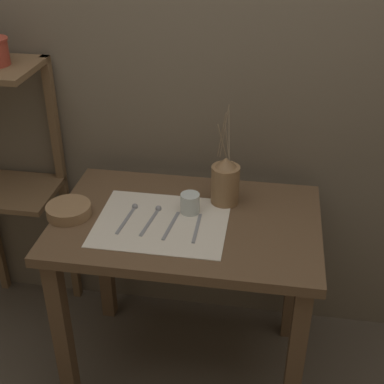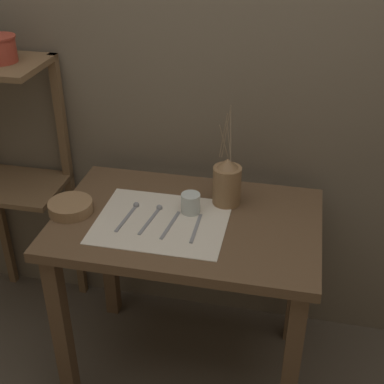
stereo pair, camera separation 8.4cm
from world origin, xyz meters
name	(u,v)px [view 1 (the left image)]	position (x,y,z in m)	size (l,w,h in m)	color
ground_plane	(188,364)	(0.00, 0.00, 0.00)	(12.00, 12.00, 0.00)	brown
stone_wall_back	(204,77)	(0.00, 0.44, 1.20)	(7.00, 0.06, 2.40)	#6B5E4C
wooden_table	(187,247)	(0.00, 0.00, 0.66)	(1.01, 0.66, 0.79)	brown
wooden_shelf_unit	(5,152)	(-0.85, 0.27, 0.87)	(0.44, 0.33, 1.28)	brown
linen_cloth	(162,222)	(-0.09, -0.04, 0.79)	(0.49, 0.40, 0.00)	beige
pitcher_with_flowers	(225,182)	(0.13, 0.14, 0.88)	(0.11, 0.11, 0.41)	olive
wooden_bowl	(69,210)	(-0.45, -0.05, 0.81)	(0.17, 0.17, 0.04)	#8E6B47
glass_tumbler_near	(190,203)	(0.01, 0.05, 0.83)	(0.07, 0.07, 0.08)	silver
spoon_inner	(131,212)	(-0.22, 0.00, 0.80)	(0.04, 0.20, 0.02)	gray
spoon_outer	(155,214)	(-0.12, 0.00, 0.80)	(0.04, 0.20, 0.02)	gray
fork_inner	(171,226)	(-0.05, -0.06, 0.80)	(0.03, 0.19, 0.00)	gray
fork_outer	(197,228)	(0.05, -0.06, 0.80)	(0.01, 0.19, 0.00)	gray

